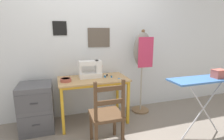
{
  "coord_description": "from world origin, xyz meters",
  "views": [
    {
      "loc": [
        -0.54,
        -2.36,
        1.47
      ],
      "look_at": [
        0.31,
        0.27,
        0.86
      ],
      "focal_mm": 28.0,
      "sensor_mm": 36.0,
      "label": 1
    }
  ],
  "objects_px": {
    "thread_spool_near_machine": "(105,76)",
    "wooden_chair": "(107,115)",
    "filing_cabinet": "(37,107)",
    "scissors": "(120,79)",
    "thread_spool_mid_table": "(107,75)",
    "ironing_board": "(207,82)",
    "fabric_bowl": "(66,80)",
    "dress_form": "(142,54)",
    "thread_spool_far_edge": "(111,76)",
    "sewing_machine": "(91,70)",
    "storage_box": "(219,74)"
  },
  "relations": [
    {
      "from": "thread_spool_near_machine",
      "to": "wooden_chair",
      "type": "height_order",
      "value": "wooden_chair"
    },
    {
      "from": "wooden_chair",
      "to": "filing_cabinet",
      "type": "distance_m",
      "value": 1.14
    },
    {
      "from": "scissors",
      "to": "thread_spool_mid_table",
      "type": "relative_size",
      "value": 2.55
    },
    {
      "from": "thread_spool_near_machine",
      "to": "filing_cabinet",
      "type": "xyz_separation_m",
      "value": [
        -1.06,
        0.03,
        -0.4
      ]
    },
    {
      "from": "wooden_chair",
      "to": "ironing_board",
      "type": "distance_m",
      "value": 1.41
    },
    {
      "from": "fabric_bowl",
      "to": "thread_spool_mid_table",
      "type": "xyz_separation_m",
      "value": [
        0.68,
        0.12,
        -0.01
      ]
    },
    {
      "from": "wooden_chair",
      "to": "ironing_board",
      "type": "xyz_separation_m",
      "value": [
        1.35,
        -0.21,
        0.38
      ]
    },
    {
      "from": "filing_cabinet",
      "to": "dress_form",
      "type": "xyz_separation_m",
      "value": [
        1.78,
        0.08,
        0.72
      ]
    },
    {
      "from": "thread_spool_near_machine",
      "to": "ironing_board",
      "type": "relative_size",
      "value": 0.04
    },
    {
      "from": "fabric_bowl",
      "to": "thread_spool_far_edge",
      "type": "xyz_separation_m",
      "value": [
        0.72,
        0.01,
        -0.01
      ]
    },
    {
      "from": "dress_form",
      "to": "fabric_bowl",
      "type": "bearing_deg",
      "value": -173.22
    },
    {
      "from": "sewing_machine",
      "to": "thread_spool_mid_table",
      "type": "relative_size",
      "value": 8.75
    },
    {
      "from": "dress_form",
      "to": "filing_cabinet",
      "type": "bearing_deg",
      "value": -177.41
    },
    {
      "from": "sewing_machine",
      "to": "filing_cabinet",
      "type": "relative_size",
      "value": 0.52
    },
    {
      "from": "wooden_chair",
      "to": "sewing_machine",
      "type": "bearing_deg",
      "value": 92.99
    },
    {
      "from": "dress_form",
      "to": "thread_spool_far_edge",
      "type": "bearing_deg",
      "value": -166.7
    },
    {
      "from": "sewing_machine",
      "to": "filing_cabinet",
      "type": "bearing_deg",
      "value": -177.32
    },
    {
      "from": "fabric_bowl",
      "to": "scissors",
      "type": "height_order",
      "value": "fabric_bowl"
    },
    {
      "from": "thread_spool_mid_table",
      "to": "filing_cabinet",
      "type": "distance_m",
      "value": 1.19
    },
    {
      "from": "thread_spool_far_edge",
      "to": "fabric_bowl",
      "type": "bearing_deg",
      "value": -179.0
    },
    {
      "from": "thread_spool_mid_table",
      "to": "ironing_board",
      "type": "height_order",
      "value": "ironing_board"
    },
    {
      "from": "thread_spool_mid_table",
      "to": "thread_spool_far_edge",
      "type": "distance_m",
      "value": 0.12
    },
    {
      "from": "filing_cabinet",
      "to": "storage_box",
      "type": "distance_m",
      "value": 2.63
    },
    {
      "from": "dress_form",
      "to": "ironing_board",
      "type": "bearing_deg",
      "value": -64.99
    },
    {
      "from": "ironing_board",
      "to": "storage_box",
      "type": "height_order",
      "value": "storage_box"
    },
    {
      "from": "scissors",
      "to": "ironing_board",
      "type": "distance_m",
      "value": 1.21
    },
    {
      "from": "fabric_bowl",
      "to": "filing_cabinet",
      "type": "distance_m",
      "value": 0.61
    },
    {
      "from": "sewing_machine",
      "to": "ironing_board",
      "type": "relative_size",
      "value": 0.35
    },
    {
      "from": "thread_spool_far_edge",
      "to": "filing_cabinet",
      "type": "distance_m",
      "value": 1.23
    },
    {
      "from": "scissors",
      "to": "thread_spool_far_edge",
      "type": "distance_m",
      "value": 0.16
    },
    {
      "from": "thread_spool_near_machine",
      "to": "thread_spool_far_edge",
      "type": "relative_size",
      "value": 1.16
    },
    {
      "from": "sewing_machine",
      "to": "thread_spool_far_edge",
      "type": "relative_size",
      "value": 10.37
    },
    {
      "from": "thread_spool_mid_table",
      "to": "ironing_board",
      "type": "relative_size",
      "value": 0.04
    },
    {
      "from": "scissors",
      "to": "wooden_chair",
      "type": "distance_m",
      "value": 0.71
    },
    {
      "from": "filing_cabinet",
      "to": "storage_box",
      "type": "height_order",
      "value": "storage_box"
    },
    {
      "from": "ironing_board",
      "to": "sewing_machine",
      "type": "bearing_deg",
      "value": 145.64
    },
    {
      "from": "fabric_bowl",
      "to": "thread_spool_far_edge",
      "type": "relative_size",
      "value": 4.48
    },
    {
      "from": "wooden_chair",
      "to": "filing_cabinet",
      "type": "height_order",
      "value": "wooden_chair"
    },
    {
      "from": "scissors",
      "to": "ironing_board",
      "type": "height_order",
      "value": "ironing_board"
    },
    {
      "from": "thread_spool_far_edge",
      "to": "ironing_board",
      "type": "relative_size",
      "value": 0.03
    },
    {
      "from": "storage_box",
      "to": "filing_cabinet",
      "type": "bearing_deg",
      "value": 158.57
    },
    {
      "from": "dress_form",
      "to": "storage_box",
      "type": "height_order",
      "value": "dress_form"
    },
    {
      "from": "thread_spool_mid_table",
      "to": "storage_box",
      "type": "relative_size",
      "value": 0.26
    },
    {
      "from": "thread_spool_near_machine",
      "to": "wooden_chair",
      "type": "bearing_deg",
      "value": -103.79
    },
    {
      "from": "wooden_chair",
      "to": "ironing_board",
      "type": "bearing_deg",
      "value": -8.69
    },
    {
      "from": "sewing_machine",
      "to": "wooden_chair",
      "type": "relative_size",
      "value": 0.4
    },
    {
      "from": "thread_spool_near_machine",
      "to": "ironing_board",
      "type": "distance_m",
      "value": 1.47
    },
    {
      "from": "thread_spool_far_edge",
      "to": "filing_cabinet",
      "type": "height_order",
      "value": "thread_spool_far_edge"
    },
    {
      "from": "filing_cabinet",
      "to": "storage_box",
      "type": "relative_size",
      "value": 4.3
    },
    {
      "from": "dress_form",
      "to": "ironing_board",
      "type": "height_order",
      "value": "dress_form"
    }
  ]
}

